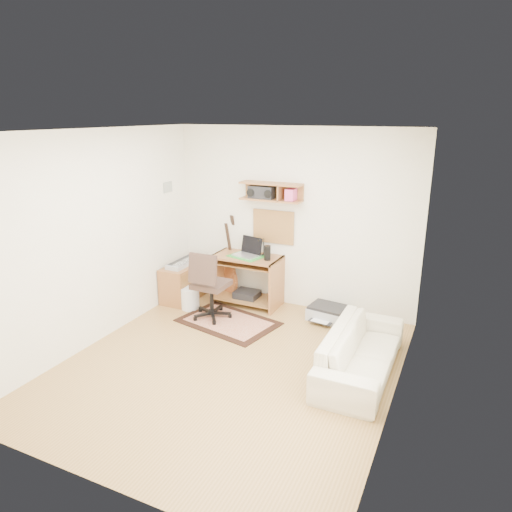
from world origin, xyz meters
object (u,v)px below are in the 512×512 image
at_px(sofa, 361,344).
at_px(task_chair, 211,284).
at_px(cabinet, 186,281).
at_px(printer, 328,314).
at_px(desk, 247,280).

bearing_deg(sofa, task_chair, 75.97).
xyz_separation_m(task_chair, cabinet, (-0.75, 0.50, -0.23)).
bearing_deg(sofa, printer, 31.24).
relative_size(desk, sofa, 0.58).
xyz_separation_m(cabinet, printer, (2.24, 0.14, -0.19)).
distance_m(desk, sofa, 2.34).
distance_m(cabinet, printer, 2.25).
bearing_deg(task_chair, printer, 22.93).
bearing_deg(printer, task_chair, -149.36).
height_order(desk, sofa, desk).
relative_size(task_chair, printer, 1.97).
distance_m(task_chair, sofa, 2.29).
bearing_deg(desk, task_chair, -108.10).
distance_m(task_chair, printer, 1.67).
bearing_deg(cabinet, sofa, -19.51).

